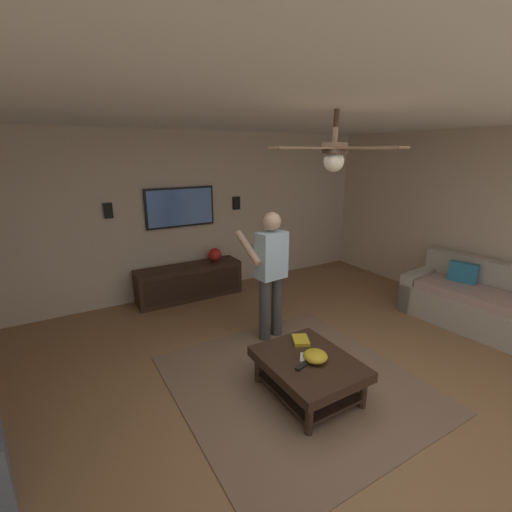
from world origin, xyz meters
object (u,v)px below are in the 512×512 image
(book, at_px, (301,340))
(person_standing, at_px, (270,269))
(wall_speaker_left, at_px, (236,203))
(ceiling_fan, at_px, (334,152))
(media_console, at_px, (190,282))
(wall_speaker_right, at_px, (108,211))
(tv, at_px, (180,207))
(couch, at_px, (481,304))
(bowl, at_px, (315,356))
(vase_round, at_px, (215,255))
(remote_black, at_px, (301,366))
(coffee_table, at_px, (308,368))
(remote_white, at_px, (302,358))

(book, bearing_deg, person_standing, -164.57)
(wall_speaker_left, distance_m, ceiling_fan, 3.57)
(media_console, relative_size, wall_speaker_right, 7.73)
(tv, height_order, person_standing, tv)
(tv, xyz_separation_m, wall_speaker_left, (0.01, -1.02, -0.01))
(couch, distance_m, bowl, 2.92)
(tv, bearing_deg, vase_round, 66.30)
(remote_black, bearing_deg, coffee_table, -170.14)
(coffee_table, relative_size, book, 4.55)
(vase_round, xyz_separation_m, wall_speaker_right, (0.22, 1.56, 0.84))
(couch, height_order, vase_round, couch)
(remote_white, relative_size, ceiling_fan, 0.12)
(couch, relative_size, remote_white, 13.10)
(coffee_table, xyz_separation_m, media_console, (2.91, 0.14, -0.02))
(coffee_table, xyz_separation_m, remote_black, (-0.08, 0.15, 0.12))
(person_standing, height_order, remote_white, person_standing)
(bowl, relative_size, wall_speaker_right, 1.05)
(person_standing, bearing_deg, tv, 6.09)
(person_standing, xyz_separation_m, wall_speaker_right, (2.00, 1.51, 0.57))
(ceiling_fan, bearing_deg, media_console, 2.38)
(remote_black, distance_m, book, 0.47)
(wall_speaker_left, bearing_deg, vase_round, 112.80)
(wall_speaker_left, relative_size, ceiling_fan, 0.18)
(remote_black, xyz_separation_m, ceiling_fan, (-0.11, -0.14, 1.91))
(tv, xyz_separation_m, wall_speaker_right, (0.01, 1.08, 0.03))
(tv, relative_size, remote_black, 7.46)
(vase_round, bearing_deg, media_console, 93.50)
(vase_round, bearing_deg, person_standing, 178.57)
(media_console, bearing_deg, tv, -180.00)
(remote_white, height_order, ceiling_fan, ceiling_fan)
(person_standing, relative_size, vase_round, 7.45)
(coffee_table, distance_m, vase_round, 2.98)
(tv, relative_size, person_standing, 0.68)
(book, bearing_deg, wall_speaker_right, -128.33)
(tv, distance_m, book, 3.05)
(remote_white, bearing_deg, ceiling_fan, 50.87)
(wall_speaker_left, height_order, wall_speaker_right, wall_speaker_right)
(couch, relative_size, vase_round, 8.93)
(couch, bearing_deg, remote_black, -4.42)
(vase_round, distance_m, wall_speaker_left, 0.99)
(bowl, relative_size, book, 1.05)
(remote_white, xyz_separation_m, vase_round, (2.90, -0.40, 0.25))
(ceiling_fan, bearing_deg, bowl, -16.45)
(coffee_table, height_order, wall_speaker_right, wall_speaker_right)
(media_console, bearing_deg, vase_round, 93.50)
(wall_speaker_right, bearing_deg, bowl, -158.89)
(remote_white, relative_size, remote_black, 1.00)
(tv, bearing_deg, person_standing, 12.38)
(person_standing, distance_m, book, 1.02)
(remote_black, xyz_separation_m, vase_round, (3.01, -0.49, 0.25))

